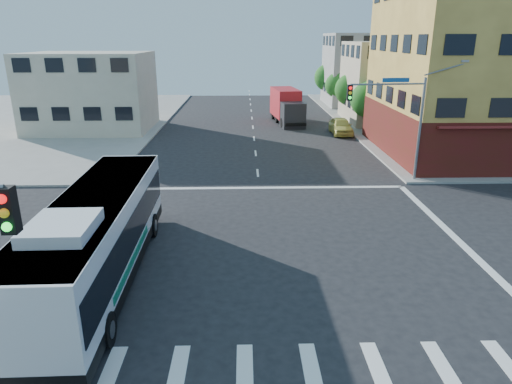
{
  "coord_description": "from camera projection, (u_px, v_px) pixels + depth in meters",
  "views": [
    {
      "loc": [
        -0.95,
        -19.14,
        9.45
      ],
      "look_at": [
        -0.38,
        2.97,
        1.93
      ],
      "focal_mm": 32.0,
      "sensor_mm": 36.0,
      "label": 1
    }
  ],
  "objects": [
    {
      "name": "ground",
      "position": [
        266.0,
        252.0,
        21.18
      ],
      "size": [
        120.0,
        120.0,
        0.0
      ],
      "primitive_type": "plane",
      "color": "black",
      "rests_on": "ground"
    },
    {
      "name": "box_truck",
      "position": [
        287.0,
        107.0,
        52.43
      ],
      "size": [
        3.49,
        8.7,
        3.81
      ],
      "rotation": [
        0.0,
        0.0,
        0.13
      ],
      "color": "#232428",
      "rests_on": "ground"
    },
    {
      "name": "signal_mast_ne",
      "position": [
        397.0,
        109.0,
        29.85
      ],
      "size": [
        7.91,
        1.13,
        8.07
      ],
      "color": "gray",
      "rests_on": "ground"
    },
    {
      "name": "street_tree_d",
      "position": [
        328.0,
        76.0,
        69.36
      ],
      "size": [
        4.0,
        4.0,
        6.03
      ],
      "color": "#3B2715",
      "rests_on": "ground"
    },
    {
      "name": "corner_building_ne",
      "position": [
        500.0,
        83.0,
        37.26
      ],
      "size": [
        18.1,
        15.44,
        14.0
      ],
      "color": "gold",
      "rests_on": "ground"
    },
    {
      "name": "transit_bus",
      "position": [
        98.0,
        237.0,
        18.11
      ],
      "size": [
        3.2,
        13.46,
        3.97
      ],
      "rotation": [
        0.0,
        0.0,
        0.02
      ],
      "color": "black",
      "rests_on": "ground"
    },
    {
      "name": "street_tree_c",
      "position": [
        338.0,
        84.0,
        61.93
      ],
      "size": [
        3.4,
        3.4,
        5.29
      ],
      "color": "#3B2715",
      "rests_on": "ground"
    },
    {
      "name": "street_tree_a",
      "position": [
        369.0,
        98.0,
        46.74
      ],
      "size": [
        3.6,
        3.6,
        5.53
      ],
      "color": "#3B2715",
      "rests_on": "ground"
    },
    {
      "name": "building_east_far",
      "position": [
        369.0,
        70.0,
        65.39
      ],
      "size": [
        12.06,
        10.06,
        10.0
      ],
      "color": "#989994",
      "rests_on": "ground"
    },
    {
      "name": "street_tree_b",
      "position": [
        352.0,
        88.0,
        54.26
      ],
      "size": [
        3.8,
        3.8,
        5.79
      ],
      "color": "#3B2715",
      "rests_on": "ground"
    },
    {
      "name": "parked_car",
      "position": [
        341.0,
        126.0,
        46.65
      ],
      "size": [
        2.02,
        4.91,
        1.66
      ],
      "primitive_type": "imported",
      "rotation": [
        0.0,
        0.0,
        -0.01
      ],
      "color": "#D6CE5C",
      "rests_on": "ground"
    },
    {
      "name": "building_west",
      "position": [
        91.0,
        92.0,
        47.85
      ],
      "size": [
        12.06,
        10.06,
        8.0
      ],
      "color": "beige",
      "rests_on": "ground"
    },
    {
      "name": "building_east_near",
      "position": [
        400.0,
        83.0,
        52.3
      ],
      "size": [
        12.06,
        10.06,
        9.0
      ],
      "color": "tan",
      "rests_on": "ground"
    }
  ]
}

